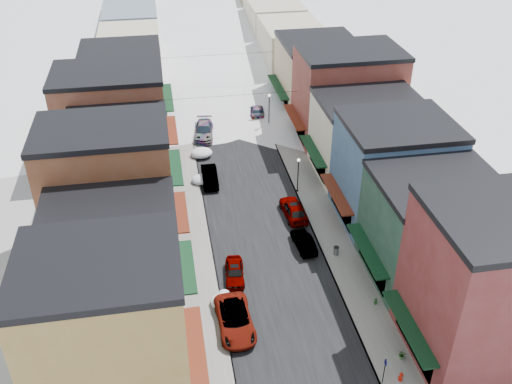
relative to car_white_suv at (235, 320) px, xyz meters
name	(u,v)px	position (x,y,z in m)	size (l,w,h in m)	color
road	(215,83)	(4.30, 51.78, -0.81)	(10.00, 160.00, 0.01)	black
sidewalk_left	(173,85)	(-2.30, 51.78, -0.74)	(3.20, 160.00, 0.15)	gray
sidewalk_right	(257,80)	(10.90, 51.78, -0.74)	(3.20, 160.00, 0.15)	gray
curb_left	(183,85)	(-0.75, 51.78, -0.74)	(0.10, 160.00, 0.15)	slate
curb_right	(247,81)	(9.35, 51.78, -0.74)	(0.10, 160.00, 0.15)	slate
bldg_l_yellow	(108,328)	(-8.89, -4.22, 4.94)	(11.30, 8.70, 11.50)	#A7813D
bldg_l_cream	(115,259)	(-8.89, 4.28, 3.94)	(11.30, 8.20, 9.50)	beige
bldg_l_brick_near	(110,190)	(-9.39, 12.28, 5.44)	(12.30, 8.20, 12.50)	brown
bldg_l_grayblue	(120,161)	(-8.89, 20.78, 3.69)	(11.30, 9.20, 9.00)	slate
bldg_l_brick_far	(112,116)	(-9.89, 29.78, 4.69)	(13.30, 9.20, 11.00)	brown
bldg_l_tan	(124,87)	(-8.89, 39.78, 4.19)	(11.30, 11.20, 10.00)	#9B7B65
bldg_r_brick_near	(497,285)	(17.99, -5.22, 5.44)	(12.30, 9.20, 12.50)	maroon
bldg_r_green	(432,228)	(17.49, 3.78, 3.94)	(11.30, 9.20, 9.50)	#1E3E30
bldg_r_blue	(393,171)	(17.49, 12.78, 4.44)	(11.30, 9.20, 10.50)	#355579
bldg_r_cream	(366,136)	(17.99, 21.78, 3.69)	(12.30, 9.20, 9.00)	beige
bldg_r_brick_far	(347,94)	(18.49, 30.78, 4.94)	(13.30, 9.20, 11.50)	maroon
bldg_r_tan	(318,74)	(17.49, 40.78, 3.94)	(11.30, 11.20, 9.50)	tan
distant_blocks	(201,17)	(4.30, 74.78, 3.19)	(34.00, 55.00, 8.00)	gray
overhead_cables	(224,74)	(4.30, 39.28, 5.39)	(16.40, 15.04, 0.04)	black
car_white_suv	(235,320)	(0.00, 0.00, 0.00)	(2.70, 5.86, 1.63)	white
car_silver_sedan	(235,272)	(0.80, 5.84, -0.12)	(1.63, 4.05, 1.38)	gray
car_dark_hatch	(210,177)	(0.34, 22.21, -0.03)	(1.67, 4.78, 1.57)	black
car_silver_wagon	(204,131)	(0.80, 33.71, 0.03)	(2.36, 5.82, 1.69)	#94979B
car_green_sedan	(304,242)	(7.80, 9.03, -0.14)	(1.43, 4.10, 1.35)	black
car_gray_suv	(294,209)	(8.04, 14.26, 0.03)	(2.00, 4.98, 1.70)	gray
car_black_sedan	(257,111)	(8.60, 38.74, -0.06)	(2.12, 5.22, 1.52)	black
car_lane_silver	(201,77)	(2.23, 52.91, -0.03)	(1.85, 4.60, 1.57)	#A7A9AF
car_lane_white	(214,55)	(5.34, 63.15, -0.11)	(2.35, 5.09, 1.41)	#BBBBBD
fire_hydrant	(401,377)	(10.86, -7.22, -0.33)	(0.43, 0.32, 0.73)	red
parking_sign	(384,369)	(9.50, -7.22, 0.73)	(0.07, 0.33, 2.38)	black
trash_can	(336,251)	(10.45, 7.33, -0.23)	(0.50, 0.50, 0.84)	slate
streetlamp_near	(298,171)	(9.50, 18.67, 1.85)	(0.33, 0.33, 3.98)	black
streetlamp_far	(269,106)	(9.50, 34.84, 2.24)	(0.38, 0.38, 4.60)	black
planter_near	(402,355)	(11.71, -5.34, -0.34)	(0.58, 0.51, 0.65)	#3B6C30
planter_far	(376,302)	(11.77, 0.44, -0.39)	(0.31, 0.31, 0.55)	#2A5928
snow_pile_near	(223,300)	(-0.58, 2.72, -0.37)	(2.19, 2.55, 0.93)	white
snow_pile_mid	(202,179)	(-0.51, 22.41, -0.34)	(2.32, 2.63, 0.98)	white
snow_pile_far	(202,153)	(0.02, 28.46, -0.29)	(2.60, 2.80, 1.10)	white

